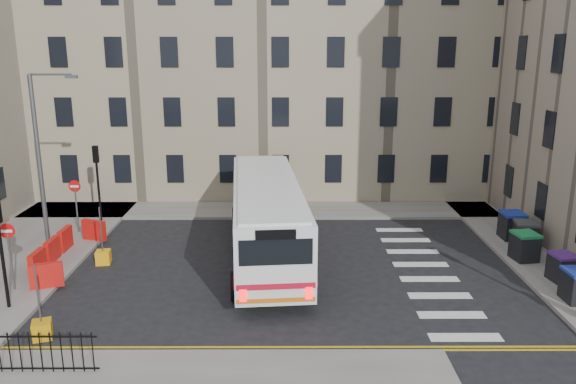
{
  "coord_description": "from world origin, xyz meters",
  "views": [
    {
      "loc": [
        -1.91,
        -22.69,
        9.31
      ],
      "look_at": [
        -1.84,
        1.59,
        3.0
      ],
      "focal_mm": 35.0,
      "sensor_mm": 36.0,
      "label": 1
    }
  ],
  "objects_px": {
    "wheelie_bin_d": "(525,235)",
    "wheelie_bin_e": "(512,225)",
    "wheelie_bin_b": "(562,267)",
    "bus": "(266,215)",
    "streetlamp": "(39,161)",
    "bollard_yellow": "(103,257)",
    "bollard_chevron": "(42,330)",
    "wheelie_bin_c": "(525,246)"
  },
  "relations": [
    {
      "from": "wheelie_bin_d",
      "to": "bollard_chevron",
      "type": "bearing_deg",
      "value": -149.66
    },
    {
      "from": "streetlamp",
      "to": "bus",
      "type": "bearing_deg",
      "value": -3.25
    },
    {
      "from": "wheelie_bin_b",
      "to": "bus",
      "type": "bearing_deg",
      "value": 156.69
    },
    {
      "from": "wheelie_bin_c",
      "to": "wheelie_bin_e",
      "type": "relative_size",
      "value": 0.95
    },
    {
      "from": "wheelie_bin_c",
      "to": "wheelie_bin_d",
      "type": "distance_m",
      "value": 1.68
    },
    {
      "from": "wheelie_bin_e",
      "to": "bollard_chevron",
      "type": "distance_m",
      "value": 21.33
    },
    {
      "from": "bus",
      "to": "wheelie_bin_d",
      "type": "distance_m",
      "value": 12.17
    },
    {
      "from": "streetlamp",
      "to": "wheelie_bin_c",
      "type": "xyz_separation_m",
      "value": [
        21.61,
        -1.38,
        -3.56
      ]
    },
    {
      "from": "streetlamp",
      "to": "bollard_chevron",
      "type": "height_order",
      "value": "streetlamp"
    },
    {
      "from": "bollard_yellow",
      "to": "bollard_chevron",
      "type": "relative_size",
      "value": 1.0
    },
    {
      "from": "wheelie_bin_b",
      "to": "bollard_chevron",
      "type": "xyz_separation_m",
      "value": [
        -19.12,
        -4.29,
        -0.42
      ]
    },
    {
      "from": "bollard_chevron",
      "to": "bollard_yellow",
      "type": "bearing_deg",
      "value": 90.49
    },
    {
      "from": "bollard_yellow",
      "to": "wheelie_bin_d",
      "type": "bearing_deg",
      "value": 4.79
    },
    {
      "from": "wheelie_bin_b",
      "to": "streetlamp",
      "type": "bearing_deg",
      "value": 161.83
    },
    {
      "from": "wheelie_bin_d",
      "to": "bus",
      "type": "bearing_deg",
      "value": -169.15
    },
    {
      "from": "bus",
      "to": "bollard_yellow",
      "type": "relative_size",
      "value": 21.37
    },
    {
      "from": "bus",
      "to": "streetlamp",
      "type": "bearing_deg",
      "value": 171.83
    },
    {
      "from": "bus",
      "to": "wheelie_bin_c",
      "type": "relative_size",
      "value": 10.23
    },
    {
      "from": "wheelie_bin_d",
      "to": "wheelie_bin_e",
      "type": "height_order",
      "value": "wheelie_bin_e"
    },
    {
      "from": "wheelie_bin_e",
      "to": "bollard_chevron",
      "type": "bearing_deg",
      "value": -155.15
    },
    {
      "from": "wheelie_bin_c",
      "to": "wheelie_bin_e",
      "type": "xyz_separation_m",
      "value": [
        0.55,
        2.86,
        0.04
      ]
    },
    {
      "from": "wheelie_bin_b",
      "to": "wheelie_bin_e",
      "type": "bearing_deg",
      "value": 81.52
    },
    {
      "from": "wheelie_bin_b",
      "to": "wheelie_bin_c",
      "type": "distance_m",
      "value": 2.4
    },
    {
      "from": "wheelie_bin_c",
      "to": "bollard_chevron",
      "type": "bearing_deg",
      "value": -168.46
    },
    {
      "from": "bus",
      "to": "wheelie_bin_d",
      "type": "relative_size",
      "value": 10.28
    },
    {
      "from": "streetlamp",
      "to": "wheelie_bin_d",
      "type": "bearing_deg",
      "value": 0.42
    },
    {
      "from": "bollard_yellow",
      "to": "bus",
      "type": "bearing_deg",
      "value": 6.92
    },
    {
      "from": "wheelie_bin_d",
      "to": "streetlamp",
      "type": "bearing_deg",
      "value": -172.25
    },
    {
      "from": "wheelie_bin_c",
      "to": "wheelie_bin_d",
      "type": "relative_size",
      "value": 1.0
    },
    {
      "from": "bus",
      "to": "wheelie_bin_b",
      "type": "xyz_separation_m",
      "value": [
        11.99,
        -3.13,
        -1.26
      ]
    },
    {
      "from": "bollard_chevron",
      "to": "streetlamp",
      "type": "bearing_deg",
      "value": 110.91
    },
    {
      "from": "bollard_yellow",
      "to": "streetlamp",
      "type": "bearing_deg",
      "value": 154.19
    },
    {
      "from": "streetlamp",
      "to": "wheelie_bin_c",
      "type": "distance_m",
      "value": 21.94
    },
    {
      "from": "wheelie_bin_c",
      "to": "bollard_yellow",
      "type": "height_order",
      "value": "wheelie_bin_c"
    },
    {
      "from": "streetlamp",
      "to": "bus",
      "type": "relative_size",
      "value": 0.63
    },
    {
      "from": "streetlamp",
      "to": "bollard_yellow",
      "type": "relative_size",
      "value": 13.57
    },
    {
      "from": "wheelie_bin_b",
      "to": "bollard_yellow",
      "type": "height_order",
      "value": "wheelie_bin_b"
    },
    {
      "from": "wheelie_bin_c",
      "to": "bollard_chevron",
      "type": "height_order",
      "value": "wheelie_bin_c"
    },
    {
      "from": "bus",
      "to": "wheelie_bin_d",
      "type": "xyz_separation_m",
      "value": [
        12.09,
        0.74,
        -1.2
      ]
    },
    {
      "from": "streetlamp",
      "to": "wheelie_bin_c",
      "type": "height_order",
      "value": "streetlamp"
    },
    {
      "from": "bus",
      "to": "bollard_chevron",
      "type": "bearing_deg",
      "value": -138.78
    },
    {
      "from": "wheelie_bin_e",
      "to": "bollard_yellow",
      "type": "height_order",
      "value": "wheelie_bin_e"
    }
  ]
}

